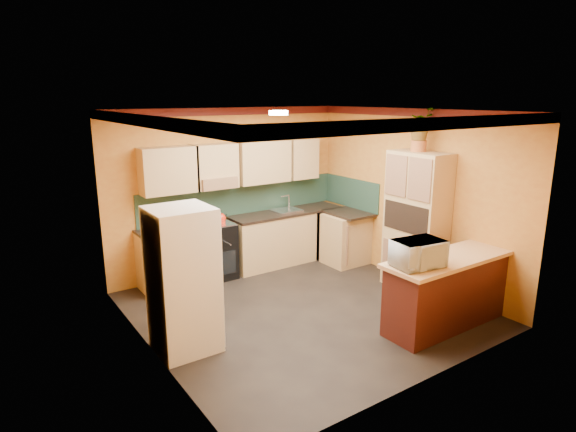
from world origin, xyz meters
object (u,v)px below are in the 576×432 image
object	(u,v)px
breakfast_bar	(447,293)
base_cabinets_back	(248,245)
microwave	(418,253)
stove	(215,251)
pantry	(416,222)
fridge	(183,280)

from	to	relation	value
breakfast_bar	base_cabinets_back	bearing A→B (deg)	108.60
microwave	stove	bearing A→B (deg)	116.76
stove	breakfast_bar	world-z (taller)	stove
pantry	breakfast_bar	xyz separation A→B (m)	(-0.60, -1.08, -0.61)
pantry	fridge	bearing A→B (deg)	175.91
base_cabinets_back	stove	xyz separation A→B (m)	(-0.62, -0.00, 0.02)
base_cabinets_back	pantry	xyz separation A→B (m)	(1.68, -2.12, 0.61)
stove	microwave	world-z (taller)	microwave
base_cabinets_back	fridge	size ratio (longest dim) A/B	2.15
base_cabinets_back	breakfast_bar	distance (m)	3.38
fridge	pantry	xyz separation A→B (m)	(3.60, -0.26, 0.20)
fridge	breakfast_bar	world-z (taller)	fridge
pantry	microwave	size ratio (longest dim) A/B	3.61
base_cabinets_back	microwave	xyz separation A→B (m)	(0.47, -3.21, 0.65)
stove	breakfast_bar	bearing A→B (deg)	-62.01
fridge	microwave	bearing A→B (deg)	-29.37
fridge	microwave	xyz separation A→B (m)	(2.38, -1.34, 0.24)
fridge	pantry	world-z (taller)	pantry
fridge	microwave	world-z (taller)	fridge
fridge	microwave	size ratio (longest dim) A/B	2.93
fridge	pantry	distance (m)	3.61
base_cabinets_back	pantry	distance (m)	2.78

